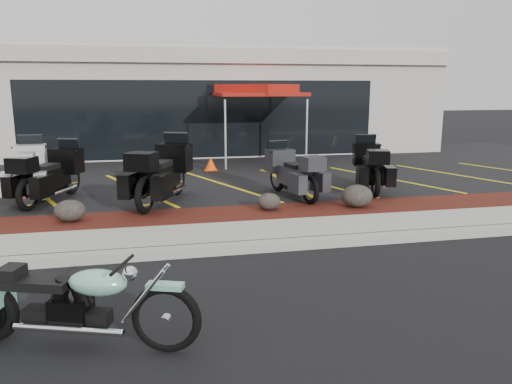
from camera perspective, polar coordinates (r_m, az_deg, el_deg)
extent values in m
plane|color=black|center=(7.26, 3.70, -8.82)|extent=(90.00, 90.00, 0.00)
cube|color=gray|center=(8.06, 1.95, -6.12)|extent=(24.00, 0.25, 0.15)
cube|color=gray|center=(8.71, 0.83, -4.73)|extent=(24.00, 1.20, 0.15)
cube|color=#330E0B|center=(9.84, -0.74, -2.75)|extent=(24.00, 1.20, 0.16)
cube|color=black|center=(15.06, -4.83, 2.32)|extent=(26.00, 9.60, 0.15)
cube|color=#ACA59B|center=(21.12, -7.17, 10.26)|extent=(18.00, 8.00, 4.00)
cube|color=black|center=(17.19, -5.93, 8.27)|extent=(12.00, 0.06, 2.60)
cube|color=#ACA59B|center=(17.15, -6.07, 15.28)|extent=(18.00, 0.30, 0.50)
ellipsoid|color=black|center=(9.70, -20.50, -2.02)|extent=(0.56, 0.47, 0.40)
ellipsoid|color=black|center=(9.96, 1.48, -1.09)|extent=(0.48, 0.40, 0.34)
ellipsoid|color=black|center=(10.38, 11.46, -0.44)|extent=(0.65, 0.54, 0.46)
cone|color=#F14508|center=(14.82, -5.20, 3.24)|extent=(0.43, 0.43, 0.40)
cylinder|color=silver|center=(14.69, -2.12, 6.48)|extent=(0.06, 0.06, 2.07)
cylinder|color=silver|center=(15.85, 6.33, 6.81)|extent=(0.06, 0.06, 2.07)
cylinder|color=silver|center=(17.02, -5.50, 7.18)|extent=(0.06, 0.06, 2.07)
cylinder|color=silver|center=(18.04, 2.10, 7.48)|extent=(0.06, 0.06, 2.07)
cube|color=maroon|center=(16.29, 0.20, 11.14)|extent=(3.24, 3.24, 0.11)
cube|color=maroon|center=(16.29, 0.21, 11.68)|extent=(2.72, 2.72, 0.31)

